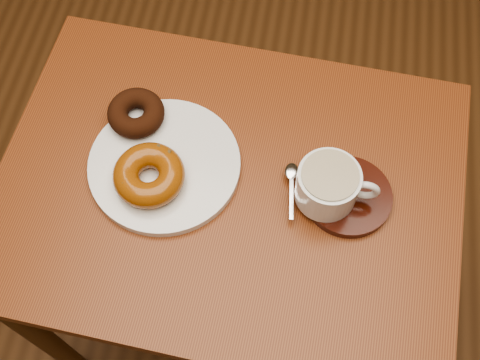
# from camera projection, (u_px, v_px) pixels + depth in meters

# --- Properties ---
(ground) EXTENTS (6.00, 6.00, 0.00)m
(ground) POSITION_uv_depth(u_px,v_px,m) (214.00, 360.00, 1.57)
(ground) COLOR brown
(ground) RESTS_ON ground
(cafe_table) EXTENTS (0.81, 0.62, 0.72)m
(cafe_table) POSITION_uv_depth(u_px,v_px,m) (229.00, 212.00, 1.10)
(cafe_table) COLOR brown
(cafe_table) RESTS_ON ground
(donut_plate) EXTENTS (0.33, 0.33, 0.02)m
(donut_plate) POSITION_uv_depth(u_px,v_px,m) (165.00, 165.00, 1.01)
(donut_plate) COLOR white
(donut_plate) RESTS_ON cafe_table
(donut_cinnamon) EXTENTS (0.10, 0.10, 0.04)m
(donut_cinnamon) POSITION_uv_depth(u_px,v_px,m) (136.00, 113.00, 1.02)
(donut_cinnamon) COLOR black
(donut_cinnamon) RESTS_ON donut_plate
(donut_caramel) EXTENTS (0.15, 0.15, 0.04)m
(donut_caramel) POSITION_uv_depth(u_px,v_px,m) (149.00, 175.00, 0.96)
(donut_caramel) COLOR #8F490F
(donut_caramel) RESTS_ON donut_plate
(saucer) EXTENTS (0.17, 0.17, 0.02)m
(saucer) POSITION_uv_depth(u_px,v_px,m) (348.00, 196.00, 0.98)
(saucer) COLOR black
(saucer) RESTS_ON cafe_table
(coffee_cup) EXTENTS (0.13, 0.10, 0.07)m
(coffee_cup) POSITION_uv_depth(u_px,v_px,m) (329.00, 185.00, 0.94)
(coffee_cup) COLOR white
(coffee_cup) RESTS_ON saucer
(teaspoon) EXTENTS (0.02, 0.10, 0.01)m
(teaspoon) POSITION_uv_depth(u_px,v_px,m) (291.00, 176.00, 0.98)
(teaspoon) COLOR silver
(teaspoon) RESTS_ON saucer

